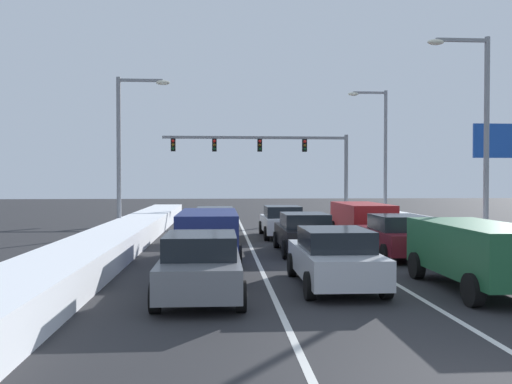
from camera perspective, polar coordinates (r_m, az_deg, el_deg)
The scene contains 19 objects.
ground_plane at distance 20.63m, azimuth 4.54°, elevation -6.43°, with size 120.00×120.00×0.00m, color #28282B.
lane_stripe_between_right_lane_and_center_lane at distance 24.26m, azimuth 7.36°, elevation -5.27°, with size 0.14×37.53×0.01m, color silver.
lane_stripe_between_center_lane_and_left_lane at distance 23.84m, azimuth -0.72°, elevation -5.38°, with size 0.14×37.53×0.01m, color silver.
snow_bank_right_shoulder at distance 25.76m, azimuth 19.04°, elevation -3.95°, with size 1.51×37.53×0.90m, color white.
snow_bank_left_shoulder at distance 24.10m, azimuth -13.44°, elevation -4.32°, with size 2.07×37.53×0.86m, color white.
suv_green_right_lane_nearest at distance 14.68m, azimuth 22.39°, elevation -5.66°, with size 2.16×4.90×1.67m.
sedan_maroon_right_lane_second at distance 20.11m, azimuth 14.60°, elevation -4.48°, with size 2.00×4.50×1.51m.
suv_red_right_lane_third at distance 25.76m, azimuth 11.06°, elevation -2.64°, with size 2.16×4.90×1.67m.
sedan_silver_center_lane_nearest at distance 14.26m, azimuth 8.23°, elevation -6.80°, with size 2.00×4.50×1.51m.
sedan_black_center_lane_second at distance 20.67m, azimuth 5.08°, elevation -4.28°, with size 2.00×4.50×1.51m.
sedan_white_center_lane_third at distance 26.30m, azimuth 2.77°, elevation -3.09°, with size 2.00×4.50×1.51m.
sedan_gray_left_lane_nearest at distance 12.96m, azimuth -5.82°, elevation -7.61°, with size 2.00×4.50×1.51m.
suv_navy_left_lane_second at distance 18.78m, azimuth -5.04°, elevation -4.07°, with size 2.16×4.90×1.67m.
sedan_tan_left_lane_third at distance 25.10m, azimuth -4.34°, elevation -3.30°, with size 2.00×4.50×1.51m.
traffic_light_gantry at distance 40.97m, azimuth 2.23°, elevation 4.24°, with size 14.00×0.47×6.20m.
street_lamp_right_mid at distance 24.54m, azimuth 22.36°, elevation 6.80°, with size 2.66×0.36×8.70m.
street_lamp_right_far at distance 37.23m, azimuth 12.95°, elevation 4.96°, with size 2.66×0.36×8.72m.
street_lamp_left_mid at distance 27.98m, azimuth -13.48°, elevation 5.30°, with size 2.66×0.36×7.90m.
roadside_sign_right at distance 28.05m, azimuth 24.82°, elevation 3.72°, with size 3.20×0.16×5.50m.
Camera 1 is at (-2.95, -6.59, 2.76)m, focal length 38.06 mm.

